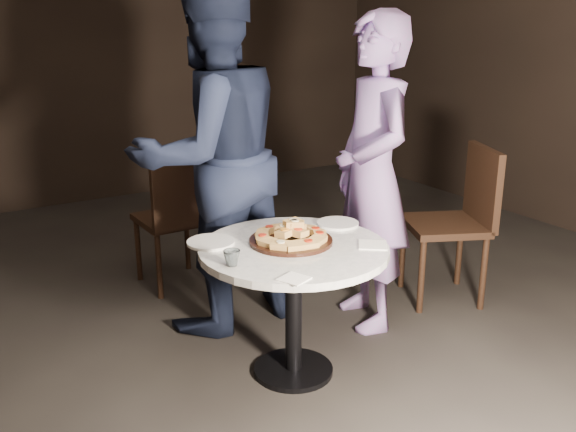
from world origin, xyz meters
The scene contains 13 objects.
floor centered at (0.00, 0.00, 0.00)m, with size 7.00×7.00×0.00m, color black.
table centered at (-0.02, -0.03, 0.53)m, with size 1.00×1.00×0.65m.
serving_board centered at (0.00, 0.02, 0.66)m, with size 0.39×0.39×0.02m, color black.
focaccia_pile centered at (0.00, 0.02, 0.70)m, with size 0.34×0.34×0.09m.
plate_left centered at (-0.32, 0.20, 0.66)m, with size 0.22×0.22×0.01m, color white.
plate_right centered at (0.34, 0.12, 0.66)m, with size 0.21×0.21×0.01m, color white.
water_glass centered at (-0.36, -0.09, 0.69)m, with size 0.07×0.07×0.07m, color silver.
napkin_near centered at (-0.22, -0.35, 0.65)m, with size 0.10×0.10×0.01m, color white.
napkin_far centered at (0.30, -0.21, 0.65)m, with size 0.13×0.13×0.01m, color white.
chair_far centered at (-0.09, 1.20, 0.50)m, with size 0.42×0.43×0.86m.
chair_right centered at (1.29, 0.19, 0.54)m, with size 0.59×0.58×0.93m.
diner_navy centered at (-0.09, 0.66, 0.94)m, with size 0.91×0.71×1.88m, color #141A31.
diner_teal centered at (0.64, 0.23, 0.84)m, with size 0.62×0.40×1.69m, color #8368A9.
Camera 1 is at (-1.47, -2.35, 1.66)m, focal length 40.00 mm.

